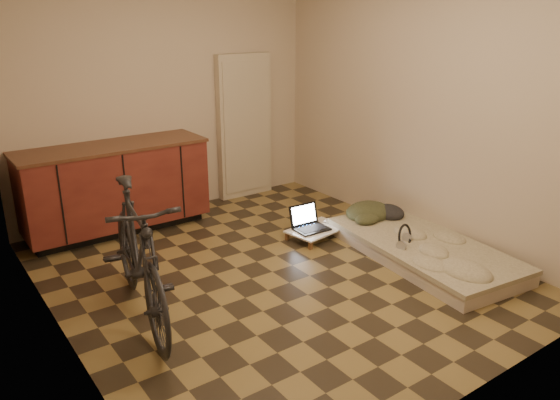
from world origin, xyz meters
TOP-DOWN VIEW (x-y plane):
  - room_shell at (0.00, 0.00)m, footprint 3.50×4.00m
  - cabinets at (-0.75, 1.70)m, footprint 1.84×0.62m
  - appliance_panel at (0.95, 1.94)m, footprint 0.70×0.10m
  - bicycle at (-1.20, -0.05)m, footprint 0.81×1.78m
  - futon at (1.30, -0.56)m, footprint 1.09×1.93m
  - clothing_pile at (1.40, 0.18)m, footprint 0.57×0.49m
  - headphones at (1.10, -0.50)m, footprint 0.31×0.30m
  - lap_desk at (0.80, 0.38)m, footprint 0.63×0.46m
  - laptop at (0.74, 0.42)m, footprint 0.34×0.31m
  - mouse at (0.99, 0.43)m, footprint 0.09×0.11m

SIDE VIEW (x-z plane):
  - futon at x=1.30m, z-range 0.00..0.16m
  - lap_desk at x=0.80m, z-range 0.04..0.13m
  - mouse at x=0.99m, z-range 0.10..0.13m
  - laptop at x=0.74m, z-range 0.03..0.26m
  - headphones at x=1.10m, z-range 0.16..0.33m
  - clothing_pile at x=1.40m, z-range 0.16..0.37m
  - cabinets at x=-0.75m, z-range 0.01..0.92m
  - bicycle at x=-1.20m, z-range 0.00..1.11m
  - appliance_panel at x=0.95m, z-range 0.00..1.70m
  - room_shell at x=0.00m, z-range 0.00..2.60m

